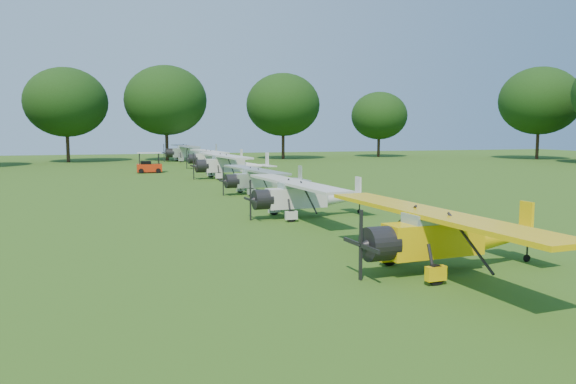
% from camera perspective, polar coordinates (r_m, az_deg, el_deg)
% --- Properties ---
extents(ground, '(160.00, 160.00, 0.00)m').
position_cam_1_polar(ground, '(23.57, 5.12, -4.00)').
color(ground, '#274D13').
rests_on(ground, ground).
extents(tree_belt, '(137.36, 130.27, 14.52)m').
position_cam_1_polar(tree_belt, '(25.19, 12.97, 14.88)').
color(tree_belt, '#331F13').
rests_on(tree_belt, ground).
extents(aircraft_2, '(6.40, 10.21, 2.01)m').
position_cam_1_polar(aircraft_2, '(17.46, 15.83, -3.96)').
color(aircraft_2, '#E2B909').
rests_on(aircraft_2, ground).
extents(aircraft_3, '(6.11, 9.74, 1.91)m').
position_cam_1_polar(aircraft_3, '(27.17, 1.74, -0.21)').
color(aircraft_3, silver).
rests_on(aircraft_3, ground).
extents(aircraft_4, '(5.87, 9.32, 1.83)m').
position_cam_1_polar(aircraft_4, '(37.10, -2.68, 1.47)').
color(aircraft_4, silver).
rests_on(aircraft_4, ground).
extents(aircraft_5, '(7.22, 11.48, 2.25)m').
position_cam_1_polar(aircraft_5, '(49.27, -5.87, 2.94)').
color(aircraft_5, silver).
rests_on(aircraft_5, ground).
extents(aircraft_6, '(6.74, 10.72, 2.10)m').
position_cam_1_polar(aircraft_6, '(62.57, -7.54, 3.56)').
color(aircraft_6, silver).
rests_on(aircraft_6, ground).
extents(aircraft_7, '(7.53, 12.01, 2.36)m').
position_cam_1_polar(aircraft_7, '(76.14, -9.94, 4.12)').
color(aircraft_7, silver).
rests_on(aircraft_7, ground).
extents(golf_cart, '(2.38, 1.50, 2.01)m').
position_cam_1_polar(golf_cart, '(56.81, -13.97, 2.58)').
color(golf_cart, red).
rests_on(golf_cart, ground).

